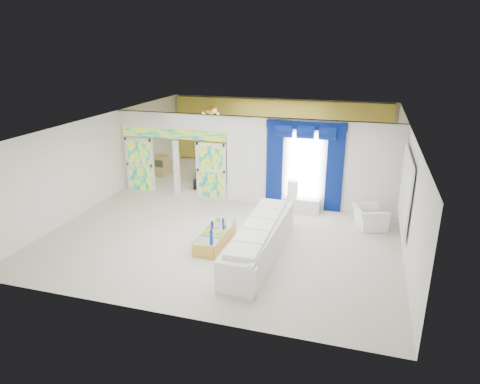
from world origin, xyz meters
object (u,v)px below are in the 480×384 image
(white_sofa, at_px, (260,242))
(coffee_table, at_px, (215,238))
(console_table, at_px, (301,204))
(armchair, at_px, (370,217))
(grand_piano, at_px, (220,166))

(white_sofa, bearing_deg, coffee_table, 169.60)
(console_table, bearing_deg, coffee_table, -120.16)
(white_sofa, height_order, armchair, white_sofa)
(console_table, xyz_separation_m, grand_piano, (-3.84, 2.80, 0.24))
(white_sofa, xyz_separation_m, console_table, (0.54, 3.56, -0.19))
(coffee_table, xyz_separation_m, console_table, (1.89, 3.26, 0.01))
(coffee_table, relative_size, grand_piano, 1.02)
(console_table, distance_m, grand_piano, 4.76)
(coffee_table, height_order, console_table, console_table)
(coffee_table, bearing_deg, white_sofa, -12.53)
(armchair, bearing_deg, console_table, 51.16)
(coffee_table, distance_m, console_table, 3.77)
(coffee_table, relative_size, armchair, 1.80)
(console_table, bearing_deg, armchair, -20.63)
(armchair, height_order, grand_piano, grand_piano)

